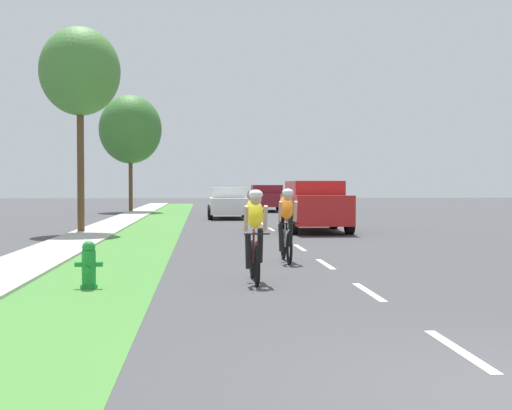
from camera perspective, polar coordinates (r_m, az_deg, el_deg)
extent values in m
plane|color=#424244|center=(25.24, 1.34, -2.07)|extent=(120.00, 120.00, 0.00)
cube|color=#478438|center=(25.17, -8.63, -2.09)|extent=(2.17, 70.00, 0.01)
cube|color=#B2ADA3|center=(25.38, -12.87, -2.08)|extent=(1.59, 70.00, 0.10)
cube|color=white|center=(7.32, 16.50, -11.45)|extent=(0.12, 1.80, 0.01)
cube|color=white|center=(10.83, 9.35, -7.13)|extent=(0.12, 1.80, 0.01)
cube|color=white|center=(14.45, 5.79, -4.90)|extent=(0.12, 1.80, 0.01)
cube|color=white|center=(18.11, 3.67, -3.55)|extent=(0.12, 1.80, 0.01)
cube|color=white|center=(21.80, 2.27, -2.66)|extent=(0.12, 1.80, 0.01)
cube|color=white|center=(25.50, 1.28, -2.03)|extent=(0.12, 1.80, 0.01)
cube|color=white|center=(29.21, 0.54, -1.55)|extent=(0.12, 1.80, 0.01)
cube|color=white|center=(32.93, -0.03, -1.18)|extent=(0.12, 1.80, 0.01)
cube|color=white|center=(36.65, -0.49, -0.89)|extent=(0.12, 1.80, 0.01)
cube|color=white|center=(40.37, -0.86, -0.65)|extent=(0.12, 1.80, 0.01)
cube|color=white|center=(44.09, -1.17, -0.45)|extent=(0.12, 1.80, 0.01)
cube|color=white|center=(47.82, -1.43, -0.29)|extent=(0.12, 1.80, 0.01)
cube|color=white|center=(51.54, -1.65, -0.14)|extent=(0.12, 1.80, 0.01)
cube|color=white|center=(55.27, -1.85, -0.02)|extent=(0.12, 1.80, 0.01)
cylinder|color=#1E8C33|center=(11.38, -13.71, -6.59)|extent=(0.28, 0.28, 0.06)
cylinder|color=#1E8C33|center=(11.34, -13.72, -5.07)|extent=(0.22, 0.22, 0.55)
sphere|color=#1E8C33|center=(11.30, -13.73, -3.43)|extent=(0.21, 0.21, 0.21)
cylinder|color=#1E8C33|center=(11.36, -14.52, -4.78)|extent=(0.12, 0.09, 0.09)
cylinder|color=#1E8C33|center=(11.31, -12.92, -4.80)|extent=(0.12, 0.09, 0.09)
cylinder|color=#1E8C33|center=(11.17, -13.86, -5.31)|extent=(0.11, 0.14, 0.11)
torus|color=black|center=(12.21, -0.32, -4.51)|extent=(0.06, 0.68, 0.68)
torus|color=black|center=(11.18, 0.08, -5.09)|extent=(0.06, 0.68, 0.68)
cylinder|color=maroon|center=(11.57, -0.09, -3.96)|extent=(0.04, 0.59, 0.43)
cylinder|color=maroon|center=(11.84, -0.19, -3.34)|extent=(0.04, 0.04, 0.55)
cylinder|color=maroon|center=(11.60, -0.11, -2.31)|extent=(0.03, 0.55, 0.03)
cylinder|color=black|center=(11.15, 0.07, -2.42)|extent=(0.42, 0.02, 0.02)
ellipsoid|color=yellow|center=(11.65, -0.14, -0.67)|extent=(0.30, 0.54, 0.63)
sphere|color=tan|center=(11.36, -0.03, 0.48)|extent=(0.20, 0.20, 0.20)
ellipsoid|color=white|center=(11.36, -0.03, 0.89)|extent=(0.24, 0.28, 0.16)
cylinder|color=tan|center=(11.36, -0.83, -1.13)|extent=(0.07, 0.26, 0.45)
cylinder|color=tan|center=(11.39, 0.77, -1.13)|extent=(0.07, 0.26, 0.45)
cylinder|color=black|center=(11.77, -0.65, -3.87)|extent=(0.10, 0.30, 0.60)
cylinder|color=black|center=(11.72, 0.34, -3.40)|extent=(0.10, 0.25, 0.61)
torus|color=black|center=(15.26, 2.28, -3.27)|extent=(0.06, 0.68, 0.68)
torus|color=black|center=(14.23, 2.78, -3.63)|extent=(0.06, 0.68, 0.68)
cylinder|color=#A5A8AD|center=(14.63, 2.57, -2.77)|extent=(0.04, 0.59, 0.43)
cylinder|color=#A5A8AD|center=(14.90, 2.44, -2.31)|extent=(0.04, 0.04, 0.55)
cylinder|color=#A5A8AD|center=(14.66, 2.55, -1.47)|extent=(0.03, 0.55, 0.03)
cylinder|color=black|center=(14.21, 2.77, -1.53)|extent=(0.42, 0.02, 0.02)
ellipsoid|color=orange|center=(14.72, 2.52, -0.18)|extent=(0.30, 0.54, 0.63)
sphere|color=tan|center=(14.43, 2.65, 0.74)|extent=(0.20, 0.20, 0.20)
ellipsoid|color=white|center=(14.43, 2.65, 1.06)|extent=(0.24, 0.28, 0.16)
cylinder|color=tan|center=(14.42, 2.02, -0.53)|extent=(0.07, 0.26, 0.45)
cylinder|color=tan|center=(14.46, 3.28, -0.53)|extent=(0.07, 0.26, 0.45)
cylinder|color=black|center=(14.82, 2.09, -2.72)|extent=(0.10, 0.30, 0.60)
cylinder|color=black|center=(14.79, 2.88, -2.34)|extent=(0.10, 0.25, 0.61)
cube|color=red|center=(24.37, 4.89, -0.31)|extent=(1.90, 4.70, 1.00)
cube|color=red|center=(24.56, 4.82, 1.39)|extent=(1.71, 2.91, 0.52)
cube|color=#1E2833|center=(23.32, 5.32, 1.08)|extent=(1.56, 0.08, 0.44)
cylinder|color=black|center=(22.86, 3.11, -1.57)|extent=(0.25, 0.72, 0.72)
cylinder|color=black|center=(23.19, 7.77, -1.53)|extent=(0.25, 0.72, 0.72)
cylinder|color=black|center=(25.65, 2.28, -1.21)|extent=(0.25, 0.72, 0.72)
cylinder|color=black|center=(25.95, 6.45, -1.19)|extent=(0.25, 0.72, 0.72)
cube|color=silver|center=(33.74, -2.35, -0.04)|extent=(1.76, 4.30, 0.76)
cube|color=silver|center=(33.88, -2.36, 1.02)|extent=(1.55, 2.24, 0.52)
cube|color=#1E2833|center=(32.91, -2.29, 0.97)|extent=(1.44, 0.08, 0.44)
cylinder|color=black|center=(32.40, -3.81, -0.68)|extent=(0.22, 0.64, 0.64)
cylinder|color=black|center=(32.47, -0.70, -0.67)|extent=(0.22, 0.64, 0.64)
cylinder|color=black|center=(35.06, -3.86, -0.50)|extent=(0.22, 0.64, 0.64)
cylinder|color=black|center=(35.13, -0.99, -0.49)|extent=(0.22, 0.64, 0.64)
cube|color=maroon|center=(42.80, 0.79, 0.44)|extent=(1.96, 5.10, 0.76)
cube|color=maroon|center=(42.03, 0.89, 1.23)|extent=(1.80, 1.78, 0.64)
cube|color=#1E2833|center=(41.32, 0.98, 1.20)|extent=(1.67, 0.08, 0.52)
cube|color=maroon|center=(43.73, -0.51, 0.86)|extent=(0.08, 2.81, 0.40)
cube|color=maroon|center=(43.90, 1.84, 0.86)|extent=(0.08, 2.81, 0.40)
cube|color=maroon|center=(45.29, 0.50, 0.89)|extent=(1.80, 0.08, 0.40)
cylinder|color=black|center=(41.20, -0.37, -0.08)|extent=(0.26, 0.76, 0.76)
cylinder|color=black|center=(41.39, 2.34, -0.08)|extent=(0.26, 0.76, 0.76)
cylinder|color=black|center=(44.25, -0.65, 0.04)|extent=(0.26, 0.76, 0.76)
cylinder|color=black|center=(44.43, 1.87, 0.05)|extent=(0.26, 0.76, 0.76)
cylinder|color=brown|center=(24.47, -14.36, 2.98)|extent=(0.24, 0.24, 4.46)
ellipsoid|color=#478438|center=(24.77, -14.42, 10.71)|extent=(2.76, 2.76, 3.04)
cylinder|color=brown|center=(42.37, -10.37, 1.80)|extent=(0.24, 0.24, 3.51)
ellipsoid|color=#38722D|center=(42.50, -10.39, 6.21)|extent=(3.77, 3.77, 4.15)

